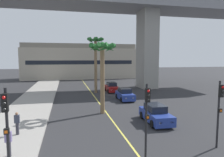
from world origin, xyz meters
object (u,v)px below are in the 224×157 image
pedestrian_mid_block (8,142)px  palm_tree_near_median (102,57)px  traffic_light_right_far_corner (220,105)px  traffic_light_left_sidewalk_corner (7,124)px  pedestrian_near_crosswalk (17,123)px  traffic_light_median_near (147,111)px  car_queue_front (125,95)px  car_queue_second (156,114)px  palm_tree_mid_median (96,50)px  car_queue_third (112,87)px

pedestrian_mid_block → palm_tree_near_median: bearing=50.1°
traffic_light_right_far_corner → palm_tree_near_median: 11.28m
traffic_light_left_sidewalk_corner → pedestrian_near_crosswalk: 6.45m
traffic_light_left_sidewalk_corner → traffic_light_median_near: bearing=8.9°
traffic_light_median_near → pedestrian_near_crosswalk: 9.34m
traffic_light_left_sidewalk_corner → palm_tree_near_median: palm_tree_near_median is taller
car_queue_front → traffic_light_left_sidewalk_corner: 19.44m
car_queue_front → pedestrian_mid_block: bearing=-128.0°
pedestrian_near_crosswalk → palm_tree_near_median: bearing=33.4°
car_queue_front → car_queue_second: same height
palm_tree_near_median → pedestrian_near_crosswalk: bearing=-146.6°
car_queue_front → car_queue_second: 9.66m
traffic_light_left_sidewalk_corner → palm_tree_mid_median: size_ratio=0.47×
palm_tree_near_median → pedestrian_near_crosswalk: (-6.97, -4.60, -4.67)m
car_queue_second → pedestrian_near_crosswalk: 10.99m
car_queue_front → traffic_light_left_sidewalk_corner: traffic_light_left_sidewalk_corner is taller
car_queue_front → pedestrian_near_crosswalk: bearing=-136.7°
car_queue_front → traffic_light_right_far_corner: 15.37m
car_queue_front → pedestrian_mid_block: 17.49m
car_queue_front → palm_tree_mid_median: (-2.99, 6.24, 6.10)m
traffic_light_right_far_corner → pedestrian_near_crosswalk: size_ratio=2.59×
car_queue_second → pedestrian_near_crosswalk: pedestrian_near_crosswalk is taller
palm_tree_mid_median → pedestrian_near_crosswalk: (-8.07, -16.66, -5.83)m
car_queue_third → palm_tree_mid_median: palm_tree_mid_median is taller
car_queue_third → palm_tree_mid_median: size_ratio=0.46×
traffic_light_left_sidewalk_corner → traffic_light_right_far_corner: (11.51, 1.34, -0.15)m
palm_tree_near_median → palm_tree_mid_median: palm_tree_mid_median is taller
traffic_light_median_near → car_queue_third: bearing=81.9°
palm_tree_near_median → palm_tree_mid_median: size_ratio=0.80×
car_queue_front → traffic_light_median_near: (-3.40, -15.47, 1.99)m
traffic_light_median_near → pedestrian_near_crosswalk: (-7.66, 5.05, -1.72)m
car_queue_second → pedestrian_near_crosswalk: bearing=-176.1°
car_queue_front → car_queue_third: same height
car_queue_second → pedestrian_mid_block: size_ratio=2.57×
traffic_light_median_near → palm_tree_near_median: palm_tree_near_median is taller
car_queue_front → car_queue_third: 6.86m
traffic_light_median_near → palm_tree_mid_median: bearing=88.9°
car_queue_third → traffic_light_median_near: size_ratio=0.98×
traffic_light_left_sidewalk_corner → palm_tree_mid_median: palm_tree_mid_median is taller
palm_tree_mid_median → traffic_light_median_near: bearing=-91.1°
palm_tree_mid_median → pedestrian_near_crosswalk: 19.41m
car_queue_second → car_queue_third: same height
car_queue_third → traffic_light_left_sidewalk_corner: 25.43m
traffic_light_left_sidewalk_corner → traffic_light_median_near: (6.64, 1.03, -0.15)m
car_queue_front → pedestrian_near_crosswalk: pedestrian_near_crosswalk is taller
traffic_light_right_far_corner → pedestrian_mid_block: size_ratio=2.59×
car_queue_third → traffic_light_median_near: bearing=-98.1°
car_queue_third → traffic_light_right_far_corner: size_ratio=0.98×
car_queue_front → car_queue_second: size_ratio=0.99×
traffic_light_median_near → pedestrian_mid_block: size_ratio=2.59×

